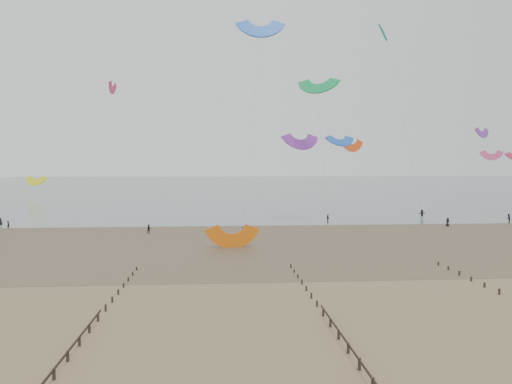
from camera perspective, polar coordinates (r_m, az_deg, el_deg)
ground at (r=47.73m, az=1.26°, el=-11.78°), size 500.00×500.00×0.00m
sea_and_shore at (r=81.21m, az=-3.95°, el=-5.37°), size 500.00×665.00×0.03m
groynes at (r=30.59m, az=12.89°, el=-19.99°), size 72.16×50.16×1.00m
kitesurfer_lead at (r=103.75m, az=-26.46°, el=-3.36°), size 0.66×0.59×1.52m
kitesurfers at (r=100.69m, az=10.66°, el=-3.18°), size 101.26×23.81×1.88m
grounded_kite at (r=73.24m, az=-2.73°, el=-6.36°), size 7.12×5.82×3.64m
kites_airborne at (r=134.53m, az=-7.80°, el=8.29°), size 215.26×129.22×40.39m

